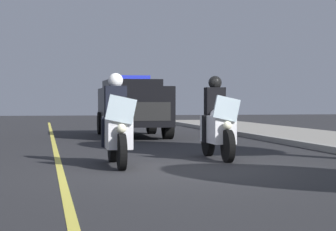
{
  "coord_description": "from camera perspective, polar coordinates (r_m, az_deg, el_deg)",
  "views": [
    {
      "loc": [
        10.45,
        -2.49,
        1.2
      ],
      "look_at": [
        -1.92,
        0.0,
        0.9
      ],
      "focal_mm": 66.22,
      "sensor_mm": 36.0,
      "label": 1
    }
  ],
  "objects": [
    {
      "name": "lane_stripe_center",
      "position": [
        10.52,
        -9.86,
        -5.19
      ],
      "size": [
        48.0,
        0.12,
        0.01
      ],
      "primitive_type": "cube",
      "color": "#E0D14C",
      "rests_on": "ground"
    },
    {
      "name": "police_motorcycle_lead_left",
      "position": [
        11.44,
        -4.74,
        -1.15
      ],
      "size": [
        2.14,
        0.56,
        1.72
      ],
      "color": "black",
      "rests_on": "ground"
    },
    {
      "name": "ground_plane",
      "position": [
        10.81,
        2.02,
        -5.02
      ],
      "size": [
        80.0,
        80.0,
        0.0
      ],
      "primitive_type": "plane",
      "color": "#28282B"
    },
    {
      "name": "police_suv",
      "position": [
        20.77,
        -3.28,
        1.0
      ],
      "size": [
        4.92,
        2.1,
        2.05
      ],
      "color": "black",
      "rests_on": "ground"
    },
    {
      "name": "police_motorcycle_lead_right",
      "position": [
        12.77,
        4.56,
        -0.89
      ],
      "size": [
        2.14,
        0.56,
        1.72
      ],
      "color": "black",
      "rests_on": "ground"
    }
  ]
}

